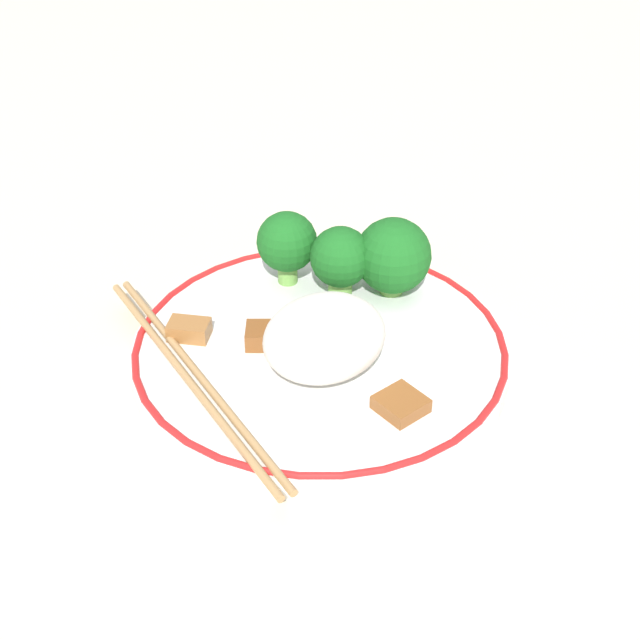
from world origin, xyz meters
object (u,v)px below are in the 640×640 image
broccoli_back_left (397,258)px  chopsticks (192,376)px  broccoli_back_center (341,258)px  plate (320,352)px  broccoli_back_right (287,243)px

broccoli_back_left → chopsticks: bearing=-15.0°
broccoli_back_center → chopsticks: 0.14m
plate → broccoli_back_center: bearing=-154.2°
broccoli_back_left → broccoli_back_right: 0.08m
broccoli_back_left → broccoli_back_right: broccoli_back_left is taller
broccoli_back_left → broccoli_back_center: bearing=-49.8°
plate → chopsticks: bearing=-26.7°
plate → broccoli_back_right: bearing=-123.6°
broccoli_back_left → broccoli_back_center: (0.03, -0.03, -0.00)m
broccoli_back_center → broccoli_back_right: broccoli_back_right is taller
broccoli_back_left → chopsticks: size_ratio=0.25×
plate → broccoli_back_left: size_ratio=4.36×
broccoli_back_left → chopsticks: (0.16, -0.04, -0.03)m
chopsticks → broccoli_back_right: bearing=-167.6°
broccoli_back_right → broccoli_back_left: bearing=117.8°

